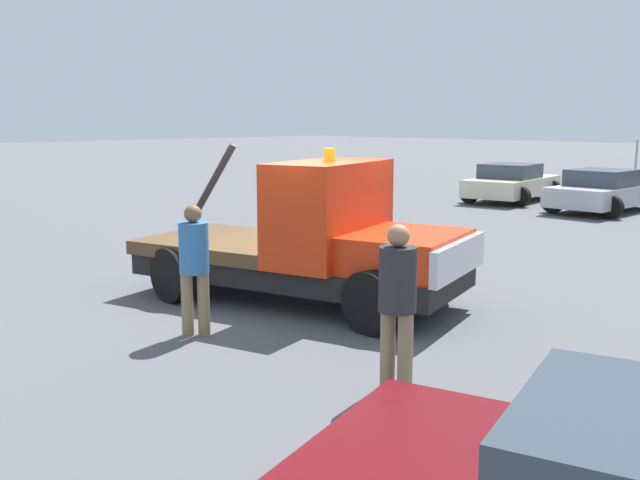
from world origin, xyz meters
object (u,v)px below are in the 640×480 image
Objects in this scene: parked_car_cream at (512,183)px; parked_car_silver at (603,191)px; person_near_truck at (397,296)px; tow_truck at (316,244)px; person_at_hood at (194,261)px.

parked_car_cream and parked_car_silver have the same top height.
person_near_truck is 0.42× the size of parked_car_silver.
person_near_truck is at bearing -160.74° from parked_car_cream.
tow_truck reaches higher than parked_car_silver.
person_at_hood is 16.75m from parked_car_silver.
tow_truck reaches higher than person_near_truck.
person_at_hood reaches higher than parked_car_cream.
person_near_truck is 17.01m from parked_car_silver.
parked_car_cream is (-5.07, 17.28, -0.38)m from person_at_hood.
parked_car_silver is at bearing -106.40° from parked_car_cream.
parked_car_cream is 1.04× the size of parked_car_silver.
parked_car_silver is at bearing -169.32° from person_near_truck.
person_at_hood is 0.39× the size of parked_car_cream.
tow_truck is at bearing -168.09° from parked_car_cream.
person_near_truck is at bearing -161.83° from parked_car_silver.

